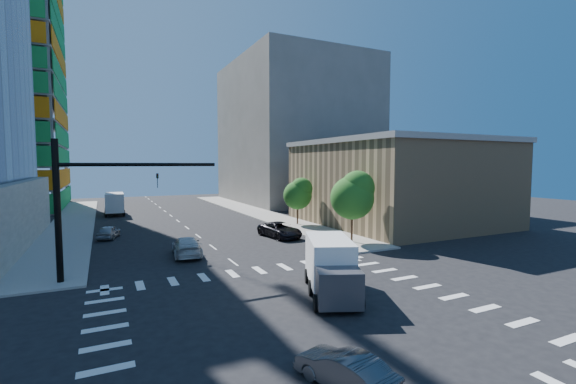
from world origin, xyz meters
TOP-DOWN VIEW (x-y plane):
  - ground at (0.00, 0.00)m, footprint 160.00×160.00m
  - road_markings at (0.00, 0.00)m, footprint 20.00×20.00m
  - sidewalk_ne at (12.50, 40.00)m, footprint 5.00×60.00m
  - sidewalk_nw at (-12.50, 40.00)m, footprint 5.00×60.00m
  - commercial_building at (25.00, 22.00)m, footprint 20.50×22.50m
  - bg_building_ne at (27.00, 55.00)m, footprint 24.00×30.00m
  - signal_mast_nw at (-10.00, 11.50)m, footprint 10.20×0.40m
  - tree_south at (12.63, 13.90)m, footprint 4.16×4.16m
  - tree_north at (12.93, 25.90)m, footprint 3.54×3.52m
  - car_nb_far at (7.48, 19.66)m, footprint 3.36×5.95m
  - car_sb_near at (-2.80, 15.73)m, footprint 2.78×5.62m
  - car_sb_mid at (-8.50, 26.71)m, footprint 2.68×4.26m
  - car_sb_cross at (-1.72, -5.79)m, footprint 2.38×4.00m
  - box_truck_near at (2.77, 2.16)m, footprint 4.75×6.58m
  - box_truck_far at (-7.43, 46.64)m, footprint 2.78×6.38m

SIDE VIEW (x-z plane):
  - ground at x=0.00m, z-range 0.00..0.00m
  - road_markings at x=0.00m, z-range 0.00..0.01m
  - sidewalk_ne at x=12.50m, z-range 0.00..0.15m
  - sidewalk_nw at x=-12.50m, z-range 0.00..0.15m
  - car_sb_cross at x=-1.72m, z-range 0.00..1.24m
  - car_sb_mid at x=-8.50m, z-range 0.00..1.35m
  - car_nb_far at x=7.48m, z-range 0.00..1.57m
  - car_sb_near at x=-2.80m, z-range 0.00..1.57m
  - box_truck_near at x=2.77m, z-range -0.18..2.99m
  - box_truck_far at x=-7.43m, z-range -0.19..3.14m
  - tree_north at x=12.93m, z-range 1.10..6.88m
  - tree_south at x=12.63m, z-range 1.27..8.10m
  - commercial_building at x=25.00m, z-range 0.01..10.61m
  - signal_mast_nw at x=-10.00m, z-range 0.99..9.99m
  - bg_building_ne at x=27.00m, z-range 0.00..28.00m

